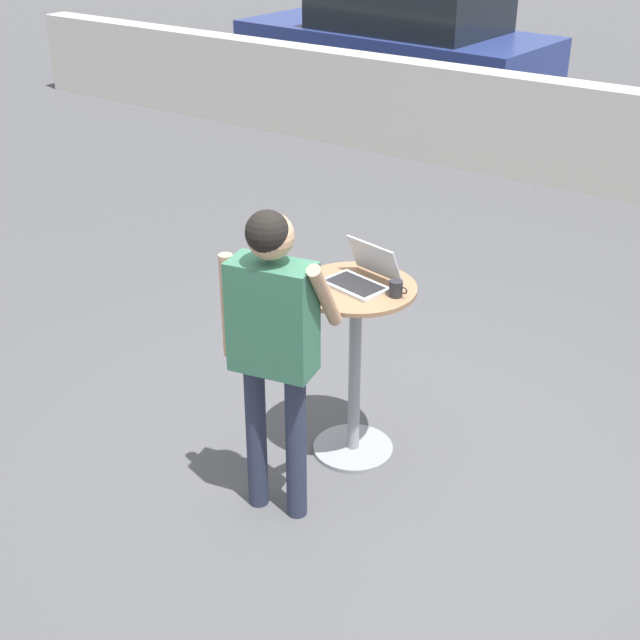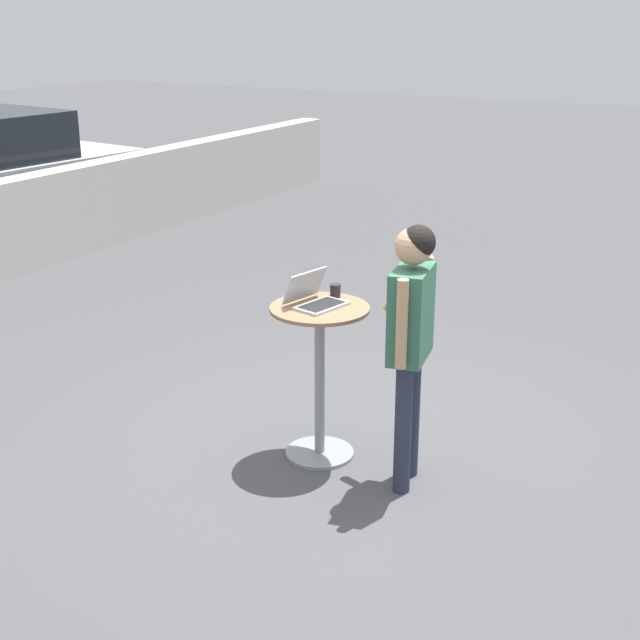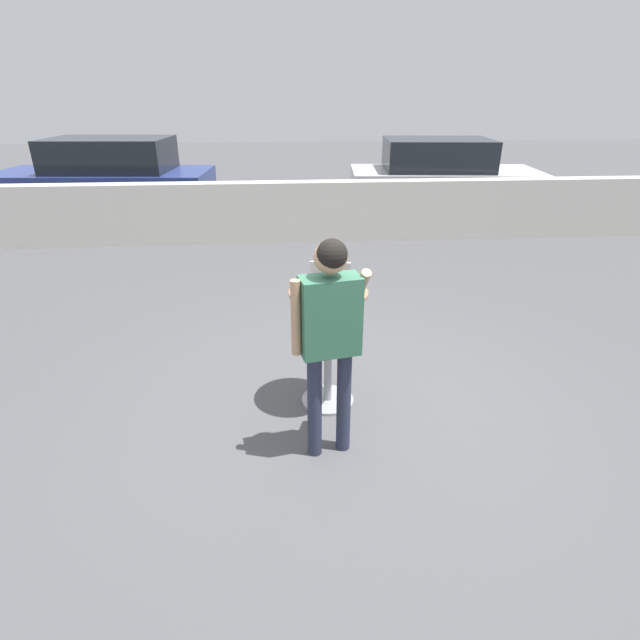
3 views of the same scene
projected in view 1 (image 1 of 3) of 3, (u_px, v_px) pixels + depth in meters
The scene contains 6 objects.
ground_plane at pixel (359, 476), 5.12m from camera, with size 50.00×50.00×0.00m, color #4C4C4F.
cafe_table at pixel (355, 352), 5.04m from camera, with size 0.67×0.67×1.09m.
laptop at pixel (363, 275), 4.85m from camera, with size 0.40×0.37×0.23m.
coffee_mug at pixel (396, 289), 4.72m from camera, with size 0.11×0.07×0.09m.
standing_person at pixel (273, 328), 4.37m from camera, with size 0.57×0.44×1.74m.
parked_car_further_down at pixel (398, 41), 12.51m from camera, with size 4.62×2.20×1.69m.
Camera 1 is at (2.16, -3.52, 3.18)m, focal length 50.00 mm.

